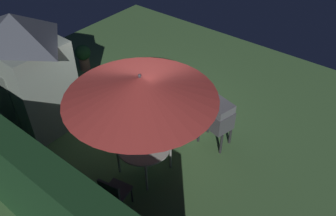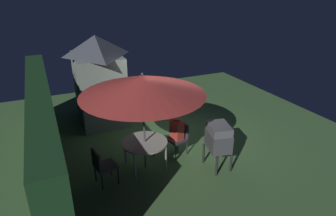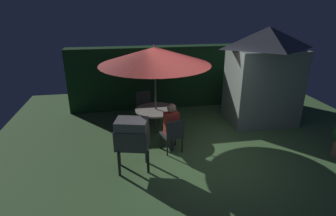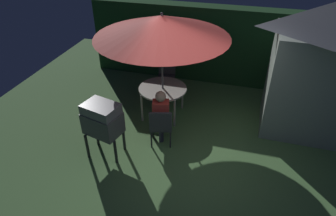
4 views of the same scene
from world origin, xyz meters
TOP-DOWN VIEW (x-y plane):
  - ground_plane at (0.00, 0.00)m, footprint 11.00×11.00m
  - hedge_backdrop at (0.00, 3.50)m, footprint 7.35×0.52m
  - garden_shed at (2.31, 1.67)m, footprint 2.10×1.55m
  - patio_table at (-1.00, 1.29)m, footprint 1.14×1.14m
  - patio_umbrella at (-1.00, 1.29)m, footprint 2.93×2.93m
  - bbq_grill at (-1.73, -0.38)m, footprint 0.80×0.65m
  - chair_near_shed at (-0.72, 0.20)m, footprint 0.56×0.56m
  - chair_far_side at (-1.22, 2.42)m, footprint 0.54×0.54m
  - potted_plant_by_shed at (3.23, -0.67)m, footprint 0.47×0.47m
  - person_in_red at (-0.74, 0.28)m, footprint 0.39×0.32m

SIDE VIEW (x-z plane):
  - ground_plane at x=0.00m, z-range 0.00..0.00m
  - potted_plant_by_shed at x=3.23m, z-range 0.07..0.89m
  - chair_near_shed at x=-0.72m, z-range 0.07..0.97m
  - chair_far_side at x=-1.22m, z-range 0.07..0.97m
  - patio_table at x=-1.00m, z-range 0.31..1.06m
  - person_in_red at x=-0.74m, z-range 0.15..1.41m
  - bbq_grill at x=-1.73m, z-range 0.25..1.45m
  - hedge_backdrop at x=0.00m, z-range 0.00..2.14m
  - garden_shed at x=2.31m, z-range 0.03..2.91m
  - patio_umbrella at x=-1.00m, z-range 0.97..3.49m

